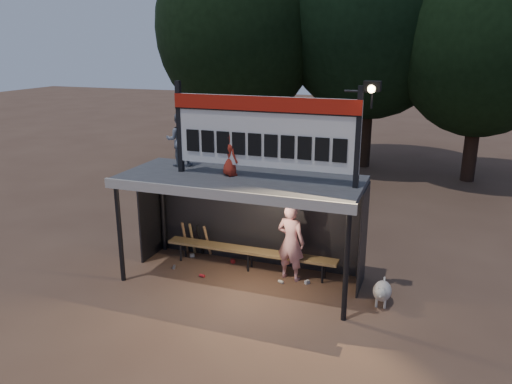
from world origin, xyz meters
TOP-DOWN VIEW (x-y plane):
  - ground at (0.00, 0.00)m, footprint 80.00×80.00m
  - player at (0.99, 0.41)m, footprint 0.70×0.53m
  - child_a at (-1.62, 0.44)m, footprint 0.71×0.65m
  - child_b at (-0.24, 0.05)m, footprint 0.53×0.52m
  - dugout_shelter at (0.00, 0.24)m, footprint 5.10×2.08m
  - scoreboard_assembly at (0.56, -0.01)m, footprint 4.10×0.27m
  - bench at (0.00, 0.55)m, footprint 4.00×0.35m
  - tree_left at (-4.00, 10.00)m, footprint 6.46×6.46m
  - tree_mid at (1.00, 11.50)m, footprint 7.22×7.22m
  - tree_right at (5.00, 10.50)m, footprint 6.08×6.08m
  - dog at (3.00, -0.07)m, footprint 0.36×0.81m
  - bats at (-1.49, 0.82)m, footprint 0.67×0.35m
  - litter at (-0.37, 0.28)m, footprint 3.17×1.02m

SIDE VIEW (x-z plane):
  - ground at x=0.00m, z-range 0.00..0.00m
  - litter at x=-0.37m, z-range 0.00..0.08m
  - dog at x=3.00m, z-range 0.03..0.53m
  - bats at x=-1.49m, z-range 0.01..0.85m
  - bench at x=0.00m, z-range 0.19..0.67m
  - player at x=0.99m, z-range 0.00..1.72m
  - dugout_shelter at x=0.00m, z-range 0.69..3.01m
  - child_b at x=-0.24m, z-range 2.32..3.24m
  - child_a at x=-1.62m, z-range 2.32..3.50m
  - scoreboard_assembly at x=0.56m, z-range 2.33..4.32m
  - tree_right at x=5.00m, z-range 0.83..9.55m
  - tree_left at x=-4.00m, z-range 0.88..10.15m
  - tree_mid at x=1.00m, z-range 0.99..11.34m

